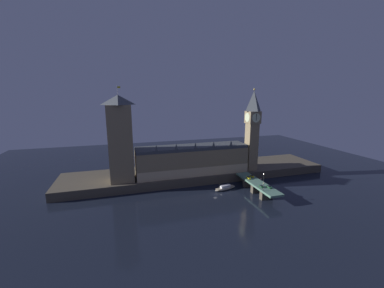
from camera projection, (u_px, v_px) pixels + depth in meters
The scene contains 15 objects.
ground_plane at pixel (215, 194), 165.50m from camera, with size 400.00×400.00×0.00m, color black.
embankment at pixel (198, 173), 201.39m from camera, with size 220.00×42.00×6.63m.
parliament_hall at pixel (192, 160), 188.50m from camera, with size 88.70×20.91×26.92m.
clock_tower at pixel (252, 128), 192.59m from camera, with size 10.38×10.49×67.09m.
victoria_tower at pixel (120, 139), 168.39m from camera, with size 16.94×16.94×68.16m.
bridge at pixel (257, 186), 168.14m from camera, with size 10.16×46.00×7.46m.
car_northbound_lead at pixel (249, 178), 174.92m from camera, with size 1.86×3.88×1.55m.
car_northbound_trail at pixel (261, 186), 159.01m from camera, with size 1.97×3.93×1.36m.
car_southbound_lead at pixel (269, 187), 158.23m from camera, with size 1.88×4.64×1.41m.
car_southbound_trail at pixel (252, 176), 178.78m from camera, with size 1.96×3.86×1.42m.
pedestrian_near_rail at pixel (263, 189), 153.07m from camera, with size 0.38×0.38×1.80m.
pedestrian_mid_walk at pixel (261, 179), 171.25m from camera, with size 0.38×0.38×1.86m.
street_lamp_near at pixel (264, 186), 151.73m from camera, with size 1.34×0.60×5.92m.
street_lamp_mid at pixel (264, 177), 168.19m from camera, with size 1.34×0.60×6.35m.
boat_upstream at pixel (225, 188), 173.67m from camera, with size 18.17×7.95×3.44m.
Camera 1 is at (-59.75, -143.50, 69.02)m, focal length 22.00 mm.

